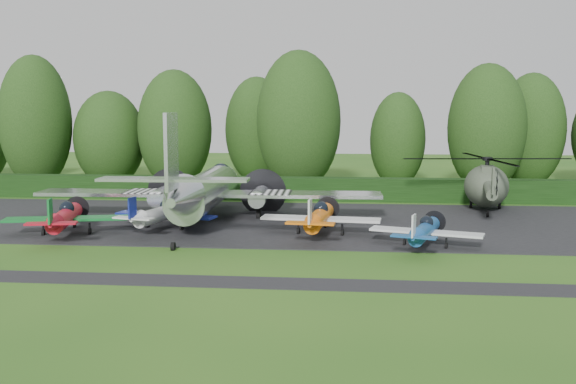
# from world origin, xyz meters

# --- Properties ---
(ground) EXTENTS (160.00, 160.00, 0.00)m
(ground) POSITION_xyz_m (0.00, 0.00, 0.00)
(ground) COLOR #245217
(ground) RESTS_ON ground
(apron) EXTENTS (70.00, 18.00, 0.01)m
(apron) POSITION_xyz_m (0.00, 10.00, 0.00)
(apron) COLOR black
(apron) RESTS_ON ground
(taxiway_verge) EXTENTS (70.00, 2.00, 0.00)m
(taxiway_verge) POSITION_xyz_m (0.00, -6.00, 0.00)
(taxiway_verge) COLOR black
(taxiway_verge) RESTS_ON ground
(hedgerow) EXTENTS (90.00, 1.60, 2.00)m
(hedgerow) POSITION_xyz_m (0.00, 21.00, 0.00)
(hedgerow) COLOR black
(hedgerow) RESTS_ON ground
(transport_plane) EXTENTS (24.92, 19.11, 7.98)m
(transport_plane) POSITION_xyz_m (-3.05, 9.49, 2.23)
(transport_plane) COLOR silver
(transport_plane) RESTS_ON ground
(light_plane_red) EXTENTS (7.61, 8.00, 2.92)m
(light_plane_red) POSITION_xyz_m (-10.53, 3.62, 1.22)
(light_plane_red) COLOR #B31022
(light_plane_red) RESTS_ON ground
(light_plane_white) EXTENTS (6.96, 7.32, 2.68)m
(light_plane_white) POSITION_xyz_m (-5.12, 6.13, 1.11)
(light_plane_white) COLOR silver
(light_plane_white) RESTS_ON ground
(light_plane_orange) EXTENTS (7.52, 7.91, 2.89)m
(light_plane_orange) POSITION_xyz_m (5.24, 5.19, 1.20)
(light_plane_orange) COLOR orange
(light_plane_orange) RESTS_ON ground
(light_plane_blue) EXTENTS (6.43, 6.76, 2.47)m
(light_plane_blue) POSITION_xyz_m (11.37, 2.24, 1.03)
(light_plane_blue) COLOR navy
(light_plane_blue) RESTS_ON ground
(helicopter) EXTENTS (13.01, 15.24, 4.19)m
(helicopter) POSITION_xyz_m (17.71, 16.52, 2.25)
(helicopter) COLOR #3E4938
(helicopter) RESTS_ON ground
(tree_1) EXTENTS (5.48, 5.48, 8.48)m
(tree_1) POSITION_xyz_m (-18.64, 33.55, 4.22)
(tree_1) COLOR black
(tree_1) RESTS_ON ground
(tree_3) EXTENTS (6.73, 6.73, 11.33)m
(tree_3) POSITION_xyz_m (-2.86, 33.89, 5.65)
(tree_3) COLOR black
(tree_3) RESTS_ON ground
(tree_5) EXTENTS (7.30, 7.30, 12.19)m
(tree_5) POSITION_xyz_m (19.96, 28.23, 6.08)
(tree_5) COLOR black
(tree_5) RESTS_ON ground
(tree_6) EXTENTS (5.58, 5.58, 9.61)m
(tree_6) POSITION_xyz_m (11.89, 31.44, 4.79)
(tree_6) COLOR black
(tree_6) RESTS_ON ground
(tree_7) EXTENTS (7.05, 7.05, 13.26)m
(tree_7) POSITION_xyz_m (-24.29, 27.52, 6.62)
(tree_7) COLOR black
(tree_7) RESTS_ON ground
(tree_8) EXTENTS (8.09, 8.09, 13.49)m
(tree_8) POSITION_xyz_m (2.14, 27.38, 6.73)
(tree_8) COLOR black
(tree_8) RESTS_ON ground
(tree_9) EXTENTS (7.33, 7.33, 11.79)m
(tree_9) POSITION_xyz_m (-10.30, 28.43, 5.88)
(tree_9) COLOR black
(tree_9) RESTS_ON ground
(tree_11) EXTENTS (6.77, 6.77, 11.55)m
(tree_11) POSITION_xyz_m (25.33, 33.01, 5.76)
(tree_11) COLOR black
(tree_11) RESTS_ON ground
(tree_12) EXTENTS (7.15, 7.15, 9.75)m
(tree_12) POSITION_xyz_m (-17.37, 29.21, 4.86)
(tree_12) COLOR black
(tree_12) RESTS_ON ground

